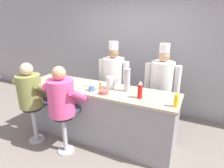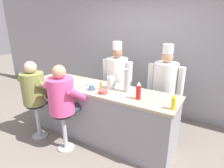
{
  "view_description": "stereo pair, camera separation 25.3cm",
  "coord_description": "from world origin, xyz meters",
  "px_view_note": "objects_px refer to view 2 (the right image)",
  "views": [
    {
      "loc": [
        1.52,
        -2.18,
        2.02
      ],
      "look_at": [
        0.29,
        0.31,
        1.07
      ],
      "focal_mm": 30.0,
      "sensor_mm": 36.0,
      "label": 1
    },
    {
      "loc": [
        1.74,
        -2.06,
        2.02
      ],
      "look_at": [
        0.29,
        0.31,
        1.07
      ],
      "focal_mm": 30.0,
      "sensor_mm": 36.0,
      "label": 2
    }
  ],
  "objects_px": {
    "coffee_mug_blue": "(92,88)",
    "cup_stack_steel": "(127,80)",
    "diner_seated_pink": "(63,98)",
    "mustard_bottle_yellow": "(174,102)",
    "cook_in_whites_near": "(117,80)",
    "breakfast_plate": "(87,85)",
    "diner_seated_olive": "(35,90)",
    "hot_sauce_bottle_orange": "(101,86)",
    "water_pitcher_clear": "(111,83)",
    "cook_in_whites_far": "(165,86)",
    "ketchup_bottle_red": "(138,91)",
    "cereal_bowl": "(103,92)",
    "coffee_mug_white": "(64,83)"
  },
  "relations": [
    {
      "from": "coffee_mug_blue",
      "to": "cook_in_whites_near",
      "type": "distance_m",
      "value": 0.84
    },
    {
      "from": "hot_sauce_bottle_orange",
      "to": "breakfast_plate",
      "type": "height_order",
      "value": "hot_sauce_bottle_orange"
    },
    {
      "from": "ketchup_bottle_red",
      "to": "diner_seated_pink",
      "type": "relative_size",
      "value": 0.19
    },
    {
      "from": "mustard_bottle_yellow",
      "to": "cereal_bowl",
      "type": "distance_m",
      "value": 1.06
    },
    {
      "from": "cup_stack_steel",
      "to": "coffee_mug_white",
      "type": "bearing_deg",
      "value": -163.75
    },
    {
      "from": "cook_in_whites_near",
      "to": "hot_sauce_bottle_orange",
      "type": "bearing_deg",
      "value": -81.4
    },
    {
      "from": "cup_stack_steel",
      "to": "diner_seated_olive",
      "type": "distance_m",
      "value": 1.58
    },
    {
      "from": "coffee_mug_white",
      "to": "diner_seated_olive",
      "type": "height_order",
      "value": "diner_seated_olive"
    },
    {
      "from": "cereal_bowl",
      "to": "cook_in_whites_near",
      "type": "height_order",
      "value": "cook_in_whites_near"
    },
    {
      "from": "breakfast_plate",
      "to": "diner_seated_olive",
      "type": "bearing_deg",
      "value": -146.24
    },
    {
      "from": "ketchup_bottle_red",
      "to": "cook_in_whites_near",
      "type": "distance_m",
      "value": 1.13
    },
    {
      "from": "water_pitcher_clear",
      "to": "coffee_mug_blue",
      "type": "relative_size",
      "value": 1.53
    },
    {
      "from": "water_pitcher_clear",
      "to": "cook_in_whites_near",
      "type": "distance_m",
      "value": 0.66
    },
    {
      "from": "coffee_mug_blue",
      "to": "cup_stack_steel",
      "type": "distance_m",
      "value": 0.58
    },
    {
      "from": "ketchup_bottle_red",
      "to": "diner_seated_pink",
      "type": "height_order",
      "value": "diner_seated_pink"
    },
    {
      "from": "hot_sauce_bottle_orange",
      "to": "diner_seated_olive",
      "type": "relative_size",
      "value": 0.09
    },
    {
      "from": "ketchup_bottle_red",
      "to": "mustard_bottle_yellow",
      "type": "distance_m",
      "value": 0.51
    },
    {
      "from": "coffee_mug_white",
      "to": "diner_seated_pink",
      "type": "distance_m",
      "value": 0.42
    },
    {
      "from": "coffee_mug_blue",
      "to": "coffee_mug_white",
      "type": "xyz_separation_m",
      "value": [
        -0.54,
        -0.07,
        0.0
      ]
    },
    {
      "from": "ketchup_bottle_red",
      "to": "diner_seated_olive",
      "type": "xyz_separation_m",
      "value": [
        -1.71,
        -0.43,
        -0.19
      ]
    },
    {
      "from": "diner_seated_pink",
      "to": "mustard_bottle_yellow",
      "type": "bearing_deg",
      "value": 13.11
    },
    {
      "from": "cook_in_whites_far",
      "to": "water_pitcher_clear",
      "type": "bearing_deg",
      "value": -135.13
    },
    {
      "from": "diner_seated_olive",
      "to": "diner_seated_pink",
      "type": "bearing_deg",
      "value": 0.08
    },
    {
      "from": "breakfast_plate",
      "to": "coffee_mug_blue",
      "type": "height_order",
      "value": "coffee_mug_blue"
    },
    {
      "from": "breakfast_plate",
      "to": "cook_in_whites_far",
      "type": "xyz_separation_m",
      "value": [
        1.1,
        0.81,
        -0.06
      ]
    },
    {
      "from": "cup_stack_steel",
      "to": "diner_seated_pink",
      "type": "bearing_deg",
      "value": -142.0
    },
    {
      "from": "mustard_bottle_yellow",
      "to": "diner_seated_pink",
      "type": "bearing_deg",
      "value": -166.89
    },
    {
      "from": "water_pitcher_clear",
      "to": "cup_stack_steel",
      "type": "distance_m",
      "value": 0.31
    },
    {
      "from": "coffee_mug_blue",
      "to": "diner_seated_pink",
      "type": "height_order",
      "value": "diner_seated_pink"
    },
    {
      "from": "hot_sauce_bottle_orange",
      "to": "coffee_mug_blue",
      "type": "bearing_deg",
      "value": -128.81
    },
    {
      "from": "mustard_bottle_yellow",
      "to": "cook_in_whites_near",
      "type": "height_order",
      "value": "cook_in_whites_near"
    },
    {
      "from": "ketchup_bottle_red",
      "to": "cook_in_whites_near",
      "type": "xyz_separation_m",
      "value": [
        -0.8,
        0.78,
        -0.17
      ]
    },
    {
      "from": "water_pitcher_clear",
      "to": "mustard_bottle_yellow",
      "type": "bearing_deg",
      "value": -13.02
    },
    {
      "from": "cup_stack_steel",
      "to": "mustard_bottle_yellow",
      "type": "bearing_deg",
      "value": -17.56
    },
    {
      "from": "diner_seated_olive",
      "to": "diner_seated_pink",
      "type": "distance_m",
      "value": 0.65
    },
    {
      "from": "breakfast_plate",
      "to": "coffee_mug_blue",
      "type": "bearing_deg",
      "value": -32.7
    },
    {
      "from": "breakfast_plate",
      "to": "cook_in_whites_far",
      "type": "height_order",
      "value": "cook_in_whites_far"
    },
    {
      "from": "diner_seated_pink",
      "to": "ketchup_bottle_red",
      "type": "bearing_deg",
      "value": 22.37
    },
    {
      "from": "ketchup_bottle_red",
      "to": "water_pitcher_clear",
      "type": "distance_m",
      "value": 0.6
    },
    {
      "from": "coffee_mug_white",
      "to": "cook_in_whites_near",
      "type": "distance_m",
      "value": 1.05
    },
    {
      "from": "ketchup_bottle_red",
      "to": "cereal_bowl",
      "type": "xyz_separation_m",
      "value": [
        -0.55,
        -0.08,
        -0.1
      ]
    },
    {
      "from": "ketchup_bottle_red",
      "to": "coffee_mug_white",
      "type": "distance_m",
      "value": 1.33
    },
    {
      "from": "cereal_bowl",
      "to": "diner_seated_olive",
      "type": "height_order",
      "value": "diner_seated_olive"
    },
    {
      "from": "coffee_mug_blue",
      "to": "diner_seated_olive",
      "type": "height_order",
      "value": "diner_seated_olive"
    },
    {
      "from": "mustard_bottle_yellow",
      "to": "hot_sauce_bottle_orange",
      "type": "bearing_deg",
      "value": 173.68
    },
    {
      "from": "coffee_mug_white",
      "to": "cook_in_whites_near",
      "type": "relative_size",
      "value": 0.09
    },
    {
      "from": "cereal_bowl",
      "to": "diner_seated_olive",
      "type": "xyz_separation_m",
      "value": [
        -1.16,
        -0.36,
        -0.09
      ]
    },
    {
      "from": "diner_seated_pink",
      "to": "hot_sauce_bottle_orange",
      "type": "bearing_deg",
      "value": 53.74
    },
    {
      "from": "breakfast_plate",
      "to": "diner_seated_olive",
      "type": "relative_size",
      "value": 0.19
    },
    {
      "from": "mustard_bottle_yellow",
      "to": "diner_seated_pink",
      "type": "relative_size",
      "value": 0.15
    }
  ]
}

